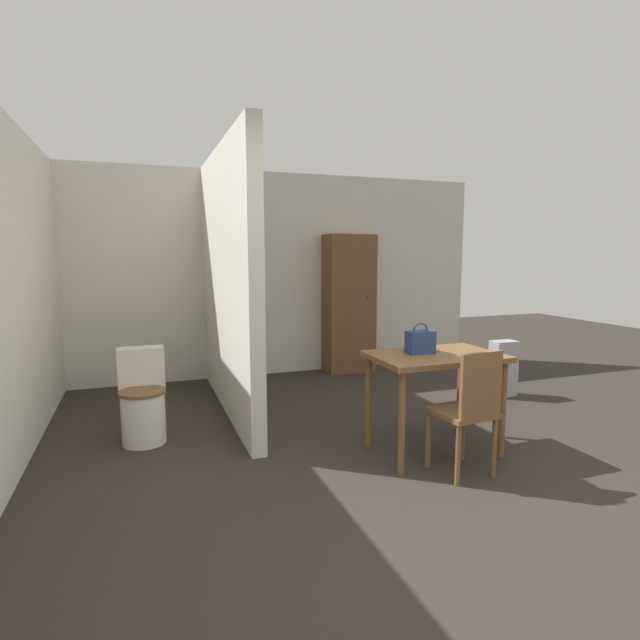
{
  "coord_description": "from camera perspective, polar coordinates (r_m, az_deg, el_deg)",
  "views": [
    {
      "loc": [
        -1.52,
        -1.91,
        1.52
      ],
      "look_at": [
        -0.12,
        1.94,
        0.97
      ],
      "focal_mm": 28.0,
      "sensor_mm": 36.0,
      "label": 1
    }
  ],
  "objects": [
    {
      "name": "ground_plane",
      "position": [
        2.88,
        17.26,
        -24.64
      ],
      "size": [
        16.0,
        16.0,
        0.0
      ],
      "primitive_type": "plane",
      "color": "#2D2823"
    },
    {
      "name": "wall_back",
      "position": [
        6.3,
        -6.02,
        5.15
      ],
      "size": [
        5.68,
        0.12,
        2.5
      ],
      "color": "beige",
      "rests_on": "ground_plane"
    },
    {
      "name": "wall_left",
      "position": [
        4.08,
        -32.4,
        2.64
      ],
      "size": [
        0.12,
        5.13,
        2.5
      ],
      "color": "beige",
      "rests_on": "ground_plane"
    },
    {
      "name": "partition_wall",
      "position": [
        4.84,
        -10.57,
        4.31
      ],
      "size": [
        0.12,
        2.55,
        2.5
      ],
      "color": "beige",
      "rests_on": "ground_plane"
    },
    {
      "name": "dining_table",
      "position": [
        3.89,
        13.01,
        -5.33
      ],
      "size": [
        0.97,
        0.64,
        0.77
      ],
      "color": "brown",
      "rests_on": "ground_plane"
    },
    {
      "name": "wooden_chair",
      "position": [
        3.58,
        16.61,
        -9.62
      ],
      "size": [
        0.41,
        0.41,
        0.88
      ],
      "rotation": [
        0.0,
        0.0,
        0.09
      ],
      "color": "brown",
      "rests_on": "ground_plane"
    },
    {
      "name": "toilet",
      "position": [
        4.36,
        -19.6,
        -8.73
      ],
      "size": [
        0.37,
        0.51,
        0.74
      ],
      "color": "silver",
      "rests_on": "ground_plane"
    },
    {
      "name": "handbag",
      "position": [
        3.84,
        11.39,
        -2.45
      ],
      "size": [
        0.21,
        0.11,
        0.23
      ],
      "color": "navy",
      "rests_on": "dining_table"
    },
    {
      "name": "wooden_cabinet",
      "position": [
        6.4,
        3.33,
        1.87
      ],
      "size": [
        0.62,
        0.38,
        1.75
      ],
      "color": "brown",
      "rests_on": "ground_plane"
    },
    {
      "name": "space_heater",
      "position": [
        5.7,
        20.18,
        -5.22
      ],
      "size": [
        0.27,
        0.17,
        0.6
      ],
      "color": "#9E9EA3",
      "rests_on": "ground_plane"
    }
  ]
}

